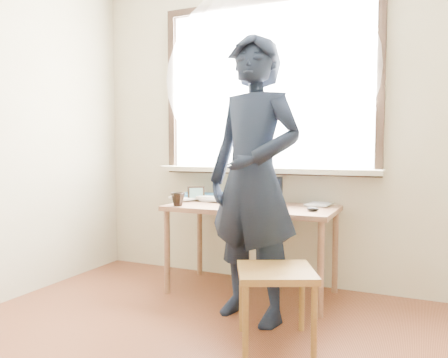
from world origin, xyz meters
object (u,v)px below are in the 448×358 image
at_px(work_chair, 276,281).
at_px(person, 254,179).
at_px(desk, 251,215).
at_px(mug_dark, 178,199).
at_px(laptop, 261,200).
at_px(mug_white, 244,197).

xyz_separation_m(work_chair, person, (-0.24, 0.29, 0.55)).
xyz_separation_m(desk, mug_dark, (-0.50, -0.24, 0.12)).
distance_m(laptop, mug_dark, 0.62).
bearing_deg(desk, laptop, -21.84).
height_order(desk, work_chair, desk).
height_order(laptop, mug_white, laptop).
bearing_deg(desk, work_chair, -60.21).
bearing_deg(mug_white, mug_dark, -132.69).
distance_m(work_chair, person, 0.67).
bearing_deg(mug_white, laptop, -43.30).
bearing_deg(mug_white, person, -63.31).
bearing_deg(mug_dark, desk, 25.10).
relative_size(laptop, mug_dark, 3.58).
bearing_deg(work_chair, mug_white, 121.27).
height_order(mug_dark, work_chair, mug_dark).
relative_size(desk, mug_dark, 11.55).
relative_size(mug_white, mug_dark, 1.03).
relative_size(desk, work_chair, 2.28).
relative_size(mug_white, work_chair, 0.20).
height_order(desk, mug_dark, mug_dark).
distance_m(desk, mug_white, 0.24).
bearing_deg(person, mug_dark, 176.72).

